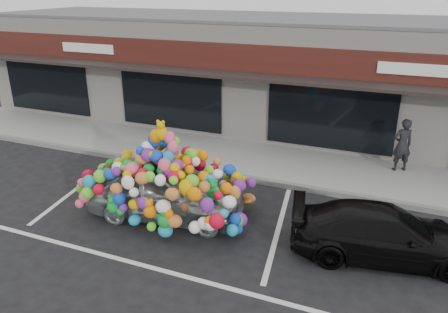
% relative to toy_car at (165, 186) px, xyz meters
% --- Properties ---
extents(ground, '(90.00, 90.00, 0.00)m').
position_rel_toy_car_xyz_m(ground, '(0.00, 0.27, -0.84)').
color(ground, black).
rests_on(ground, ground).
extents(shop_building, '(24.00, 7.20, 4.31)m').
position_rel_toy_car_xyz_m(shop_building, '(0.00, 8.71, 1.33)').
color(shop_building, silver).
rests_on(shop_building, ground).
extents(sidewalk, '(26.00, 3.00, 0.15)m').
position_rel_toy_car_xyz_m(sidewalk, '(0.00, 4.27, -0.76)').
color(sidewalk, '#969691').
rests_on(sidewalk, ground).
extents(kerb, '(26.00, 0.18, 0.16)m').
position_rel_toy_car_xyz_m(kerb, '(0.00, 2.77, -0.76)').
color(kerb, slate).
rests_on(kerb, ground).
extents(parking_stripe_left, '(0.73, 4.37, 0.01)m').
position_rel_toy_car_xyz_m(parking_stripe_left, '(-3.20, 0.47, -0.83)').
color(parking_stripe_left, silver).
rests_on(parking_stripe_left, ground).
extents(parking_stripe_mid, '(0.73, 4.37, 0.01)m').
position_rel_toy_car_xyz_m(parking_stripe_mid, '(2.80, 0.47, -0.83)').
color(parking_stripe_mid, silver).
rests_on(parking_stripe_mid, ground).
extents(lane_line, '(14.00, 0.12, 0.01)m').
position_rel_toy_car_xyz_m(lane_line, '(2.00, -2.03, -0.83)').
color(lane_line, silver).
rests_on(lane_line, ground).
extents(toy_car, '(2.88, 4.45, 2.46)m').
position_rel_toy_car_xyz_m(toy_car, '(0.00, 0.00, 0.00)').
color(toy_car, '#93999D').
rests_on(toy_car, ground).
extents(black_sedan, '(2.33, 4.16, 1.14)m').
position_rel_toy_car_xyz_m(black_sedan, '(5.16, 0.24, -0.27)').
color(black_sedan, black).
rests_on(black_sedan, ground).
extents(pedestrian_a, '(0.71, 0.63, 1.64)m').
position_rel_toy_car_xyz_m(pedestrian_a, '(5.33, 5.01, 0.14)').
color(pedestrian_a, black).
rests_on(pedestrian_a, sidewalk).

